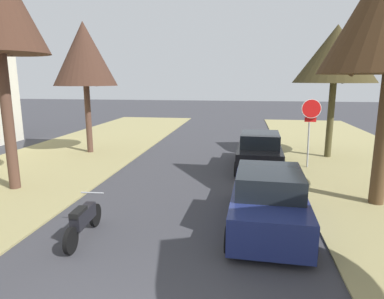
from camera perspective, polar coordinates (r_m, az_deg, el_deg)
stop_sign_far at (r=15.18m, az=19.55°, el=5.01°), size 0.81×0.38×2.96m
street_tree_right_mid_b at (r=17.64m, az=23.31°, el=14.64°), size 3.83×3.83×6.27m
street_tree_left_mid_b at (r=18.23m, az=-17.88°, el=15.15°), size 3.16×3.16×6.60m
parked_sedan_navy at (r=9.07m, az=12.83°, el=-8.34°), size 2.08×4.46×1.57m
parked_sedan_black at (r=14.94m, az=11.39°, el=-0.33°), size 2.08×4.46×1.57m
parked_motorcycle at (r=8.66m, az=-18.04°, el=-11.34°), size 0.60×2.05×0.97m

